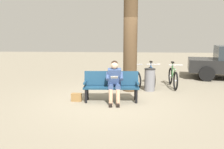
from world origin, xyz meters
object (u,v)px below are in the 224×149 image
object	(u,v)px
person_reading	(114,80)
bicycle_black	(151,76)
bicycle_green	(173,77)
litter_bin	(150,80)
tree_trunk	(130,35)
bench	(111,84)
handbag	(77,97)
bicycle_purple	(132,77)

from	to	relation	value
person_reading	bicycle_black	distance (m)	2.66
person_reading	bicycle_black	bearing A→B (deg)	-122.27
bicycle_green	litter_bin	bearing A→B (deg)	-53.65
bicycle_black	person_reading	bearing A→B (deg)	-31.79
bicycle_black	tree_trunk	bearing A→B (deg)	-47.25
bench	person_reading	bearing A→B (deg)	119.52
tree_trunk	litter_bin	world-z (taller)	tree_trunk
litter_bin	bicycle_green	xyz separation A→B (m)	(-0.93, -0.67, -0.04)
litter_bin	bicycle_green	world-z (taller)	bicycle_green
tree_trunk	bicycle_green	xyz separation A→B (m)	(-1.62, -0.69, -1.56)
person_reading	handbag	distance (m)	1.24
handbag	litter_bin	size ratio (longest dim) A/B	0.38
litter_bin	bicycle_green	size ratio (longest dim) A/B	0.47
bench	litter_bin	bearing A→B (deg)	-136.53
bench	litter_bin	xyz separation A→B (m)	(-1.24, -1.32, -0.11)
bicycle_black	bicycle_purple	size ratio (longest dim) A/B	1.06
bench	bicycle_green	size ratio (longest dim) A/B	0.97
handbag	person_reading	bearing A→B (deg)	179.04
person_reading	tree_trunk	distance (m)	1.98
tree_trunk	litter_bin	bearing A→B (deg)	-178.51
bicycle_purple	bicycle_green	bearing A→B (deg)	68.07
bench	bicycle_purple	distance (m)	2.11
tree_trunk	bicycle_black	bearing A→B (deg)	-134.38
bench	person_reading	size ratio (longest dim) A/B	1.35
bench	bicycle_green	xyz separation A→B (m)	(-2.17, -2.00, -0.15)
bench	bicycle_black	bearing A→B (deg)	-126.01
person_reading	litter_bin	distance (m)	1.89
litter_bin	bicycle_purple	bearing A→B (deg)	-48.33
bench	bicycle_black	world-z (taller)	bicycle_black
handbag	bicycle_purple	xyz separation A→B (m)	(-1.64, -2.15, 0.24)
bicycle_green	bench	bearing A→B (deg)	-47.03
tree_trunk	litter_bin	size ratio (longest dim) A/B	4.88
person_reading	bicycle_green	xyz separation A→B (m)	(-2.07, -2.15, -0.31)
litter_bin	bicycle_black	size ratio (longest dim) A/B	0.47
bicycle_green	handbag	bearing A→B (deg)	-55.79
handbag	bench	bearing A→B (deg)	-172.12
tree_trunk	bicycle_black	distance (m)	1.96
bicycle_green	bicycle_black	size ratio (longest dim) A/B	1.00
bicycle_black	bicycle_purple	bearing A→B (deg)	-82.31
person_reading	bicycle_purple	world-z (taller)	person_reading
person_reading	litter_bin	bearing A→B (deg)	-130.88
litter_bin	bicycle_black	xyz separation A→B (m)	(-0.14, -0.83, -0.04)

